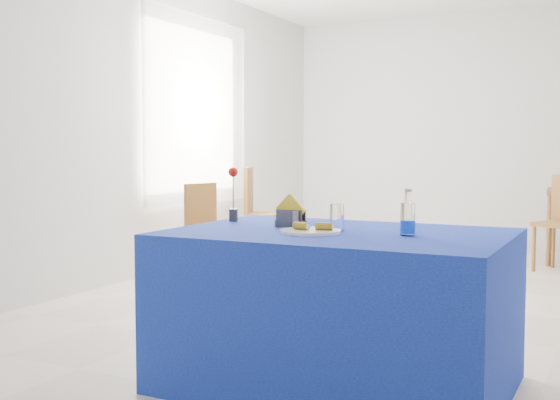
# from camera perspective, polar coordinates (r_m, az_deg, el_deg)

# --- Properties ---
(floor) EXTENTS (7.00, 7.00, 0.00)m
(floor) POSITION_cam_1_polar(r_m,az_deg,el_deg) (5.42, 10.51, -8.28)
(floor) COLOR beige
(floor) RESTS_ON ground
(room_shell) EXTENTS (7.00, 7.00, 7.00)m
(room_shell) POSITION_cam_1_polar(r_m,az_deg,el_deg) (5.33, 10.75, 10.40)
(room_shell) COLOR silver
(room_shell) RESTS_ON ground
(window_pane) EXTENTS (0.04, 1.50, 1.60)m
(window_pane) POSITION_cam_1_polar(r_m,az_deg,el_deg) (7.10, -7.09, 7.22)
(window_pane) COLOR white
(window_pane) RESTS_ON room_shell
(curtain) EXTENTS (0.04, 1.75, 1.85)m
(curtain) POSITION_cam_1_polar(r_m,az_deg,el_deg) (7.06, -6.61, 7.24)
(curtain) COLOR white
(curtain) RESTS_ON room_shell
(plate) EXTENTS (0.29, 0.29, 0.01)m
(plate) POSITION_cam_1_polar(r_m,az_deg,el_deg) (3.33, 2.44, -2.56)
(plate) COLOR white
(plate) RESTS_ON blue_table
(drinking_glass) EXTENTS (0.07, 0.07, 0.13)m
(drinking_glass) POSITION_cam_1_polar(r_m,az_deg,el_deg) (3.43, 4.65, -1.41)
(drinking_glass) COLOR white
(drinking_glass) RESTS_ON blue_table
(salt_shaker) EXTENTS (0.03, 0.03, 0.08)m
(salt_shaker) POSITION_cam_1_polar(r_m,az_deg,el_deg) (3.59, 1.53, -1.51)
(salt_shaker) COLOR slate
(salt_shaker) RESTS_ON blue_table
(pepper_shaker) EXTENTS (0.03, 0.03, 0.08)m
(pepper_shaker) POSITION_cam_1_polar(r_m,az_deg,el_deg) (3.51, 1.26, -1.63)
(pepper_shaker) COLOR slate
(pepper_shaker) RESTS_ON blue_table
(blue_table) EXTENTS (1.60, 1.10, 0.76)m
(blue_table) POSITION_cam_1_polar(r_m,az_deg,el_deg) (3.47, 4.74, -8.80)
(blue_table) COLOR navy
(blue_table) RESTS_ON floor
(water_bottle) EXTENTS (0.07, 0.07, 0.21)m
(water_bottle) POSITION_cam_1_polar(r_m,az_deg,el_deg) (3.27, 10.34, -1.61)
(water_bottle) COLOR silver
(water_bottle) RESTS_ON blue_table
(napkin_holder) EXTENTS (0.16, 0.06, 0.17)m
(napkin_holder) POSITION_cam_1_polar(r_m,az_deg,el_deg) (3.57, 0.89, -1.44)
(napkin_holder) COLOR #39393E
(napkin_holder) RESTS_ON blue_table
(rose_vase) EXTENTS (0.05, 0.05, 0.30)m
(rose_vase) POSITION_cam_1_polar(r_m,az_deg,el_deg) (3.87, -3.82, 0.44)
(rose_vase) COLOR #25262A
(rose_vase) RESTS_ON blue_table
(chair_win_a) EXTENTS (0.45, 0.45, 0.86)m
(chair_win_a) POSITION_cam_1_polar(r_m,az_deg,el_deg) (6.27, -5.82, -1.98)
(chair_win_a) COLOR brown
(chair_win_a) RESTS_ON floor
(chair_win_b) EXTENTS (0.57, 0.57, 0.98)m
(chair_win_b) POSITION_cam_1_polar(r_m,az_deg,el_deg) (7.29, -1.74, -0.58)
(chair_win_b) COLOR brown
(chair_win_b) RESTS_ON floor
(banana_pieces) EXTENTS (0.19, 0.09, 0.04)m
(banana_pieces) POSITION_cam_1_polar(r_m,az_deg,el_deg) (3.32, 2.69, -2.13)
(banana_pieces) COLOR gold
(banana_pieces) RESTS_ON plate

